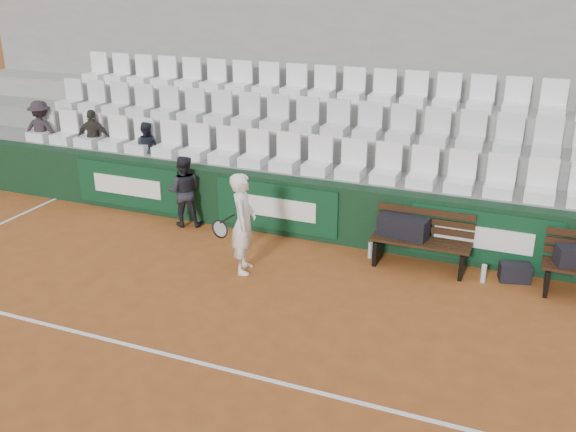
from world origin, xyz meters
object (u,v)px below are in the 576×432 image
object	(u,v)px
ball_kid	(184,191)
water_bottle_near	(370,250)
sports_bag_left	(403,227)
water_bottle_far	(484,274)
sports_bag_ground	(515,272)
bench_left	(420,254)
spectator_c	(145,125)
tennis_player	(243,223)
spectator_b	(92,116)
spectator_a	(39,109)

from	to	relation	value
ball_kid	water_bottle_near	bearing A→B (deg)	156.81
sports_bag_left	water_bottle_far	size ratio (longest dim) A/B	2.72
sports_bag_ground	water_bottle_near	distance (m)	2.18
bench_left	spectator_c	distance (m)	5.75
spectator_c	bench_left	bearing A→B (deg)	154.00
water_bottle_near	ball_kid	distance (m)	3.47
sports_bag_ground	tennis_player	bearing A→B (deg)	-162.59
water_bottle_near	water_bottle_far	size ratio (longest dim) A/B	0.93
bench_left	sports_bag_left	world-z (taller)	sports_bag_left
sports_bag_ground	ball_kid	distance (m)	5.63
spectator_b	water_bottle_near	bearing A→B (deg)	153.75
bench_left	sports_bag_ground	world-z (taller)	bench_left
sports_bag_ground	spectator_a	world-z (taller)	spectator_a
sports_bag_left	water_bottle_near	world-z (taller)	sports_bag_left
water_bottle_near	spectator_c	world-z (taller)	spectator_c
sports_bag_left	tennis_player	world-z (taller)	tennis_player
bench_left	spectator_a	bearing A→B (deg)	173.07
sports_bag_ground	water_bottle_far	bearing A→B (deg)	-151.67
sports_bag_ground	spectator_b	size ratio (longest dim) A/B	0.37
bench_left	spectator_b	size ratio (longest dim) A/B	1.29
spectator_a	spectator_c	size ratio (longest dim) A/B	1.21
spectator_a	spectator_b	size ratio (longest dim) A/B	1.07
tennis_player	water_bottle_far	bearing A→B (deg)	15.95
sports_bag_ground	spectator_c	xyz separation A→B (m)	(-6.91, 0.89, 1.38)
ball_kid	tennis_player	bearing A→B (deg)	123.01
bench_left	water_bottle_near	xyz separation A→B (m)	(-0.79, 0.05, -0.10)
spectator_b	sports_bag_ground	bearing A→B (deg)	156.34
spectator_a	sports_bag_ground	bearing A→B (deg)	162.84
ball_kid	spectator_c	xyz separation A→B (m)	(-1.30, 0.84, 0.88)
ball_kid	spectator_a	world-z (taller)	spectator_a
spectator_b	spectator_a	bearing A→B (deg)	-17.39
sports_bag_left	spectator_a	xyz separation A→B (m)	(-7.75, 0.93, 1.01)
sports_bag_ground	water_bottle_near	xyz separation A→B (m)	(-2.18, -0.03, -0.00)
water_bottle_far	spectator_b	distance (m)	7.92
sports_bag_ground	water_bottle_near	world-z (taller)	sports_bag_ground
sports_bag_left	water_bottle_far	bearing A→B (deg)	-8.48
sports_bag_left	spectator_b	world-z (taller)	spectator_b
spectator_b	sports_bag_left	bearing A→B (deg)	154.39
bench_left	sports_bag_ground	size ratio (longest dim) A/B	3.43
water_bottle_far	water_bottle_near	bearing A→B (deg)	173.76
spectator_c	tennis_player	bearing A→B (deg)	129.80
sports_bag_left	ball_kid	world-z (taller)	ball_kid
ball_kid	spectator_a	xyz separation A→B (m)	(-3.82, 0.84, 0.98)
water_bottle_far	spectator_a	size ratio (longest dim) A/B	0.22
tennis_player	spectator_c	size ratio (longest dim) A/B	1.50
bench_left	spectator_a	distance (m)	8.22
tennis_player	spectator_c	bearing A→B (deg)	145.75
sports_bag_ground	water_bottle_far	world-z (taller)	water_bottle_far
spectator_a	spectator_c	bearing A→B (deg)	168.25
spectator_a	spectator_b	world-z (taller)	spectator_a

